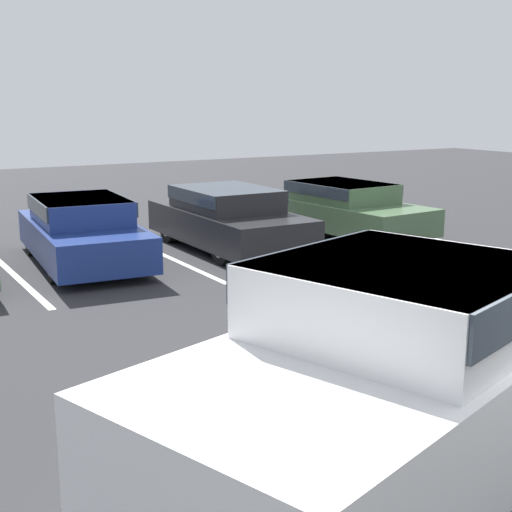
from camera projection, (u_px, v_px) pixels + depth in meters
The scene contains 8 objects.
stall_stripe_b at pixel (11, 272), 12.85m from camera, with size 0.12×5.48×0.01m, color white.
stall_stripe_c at pixel (162, 254), 14.32m from camera, with size 0.12×5.48×0.01m, color white.
stall_stripe_d at pixel (285, 240), 15.80m from camera, with size 0.12×5.48×0.01m, color white.
stall_stripe_e at pixel (387, 228), 17.28m from camera, with size 0.12×5.48×0.01m, color white.
pickup_truck at pixel (420, 364), 5.88m from camera, with size 5.91×3.70×1.83m.
parked_sedan_b at pixel (82, 229), 13.40m from camera, with size 2.11×4.36×1.25m.
parked_sedan_c at pixel (228, 217), 14.77m from camera, with size 1.86×4.35×1.27m.
parked_sedan_d at pixel (343, 207), 16.43m from camera, with size 2.11×4.49×1.19m.
Camera 1 is at (-4.77, -3.25, 3.05)m, focal length 50.00 mm.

